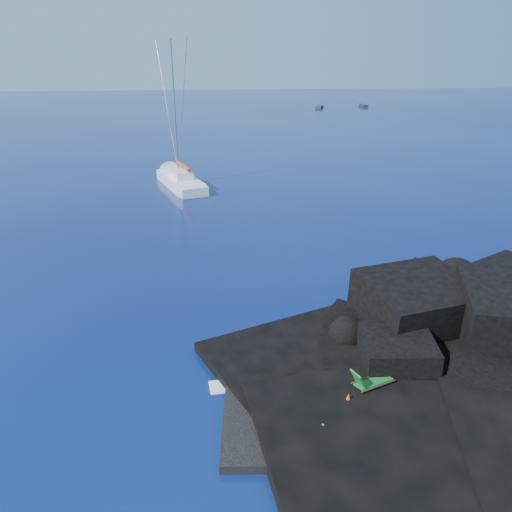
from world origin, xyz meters
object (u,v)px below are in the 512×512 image
Objects in this scene: sailboat at (180,186)px; deck_chair at (374,377)px; distant_boat_a at (319,108)px; marker_cone at (348,399)px; distant_boat_b at (363,107)px; sunbather at (310,426)px.

sailboat reaches higher than deck_chair.
deck_chair reaches higher than distant_boat_a.
marker_cone is 0.12× the size of distant_boat_b.
sailboat is 39.51m from sunbather.
marker_cone is at bearing -79.72° from distant_boat_a.
sunbather is at bearing -166.93° from deck_chair.
deck_chair is 0.98× the size of sunbather.
sunbather is 0.40× the size of distant_boat_a.
sunbather is (5.85, -39.07, 0.53)m from sailboat.
sailboat reaches higher than marker_cone.
deck_chair is at bearing -79.22° from distant_boat_a.
sailboat is at bearing 109.93° from sunbather.
sailboat is at bearing 82.77° from deck_chair.
deck_chair is 121.78m from distant_boat_a.
distant_boat_b is at bearing 82.90° from sunbather.
sunbather is 130.26m from distant_boat_b.
marker_cone is at bearing -168.00° from deck_chair.
sailboat is 8.01× the size of sunbather.
distant_boat_a is 13.03m from distant_boat_b.
marker_cone is 122.86m from distant_boat_a.
deck_chair is 3.71m from sunbather.
distant_boat_b is (39.60, 122.29, -0.63)m from marker_cone.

